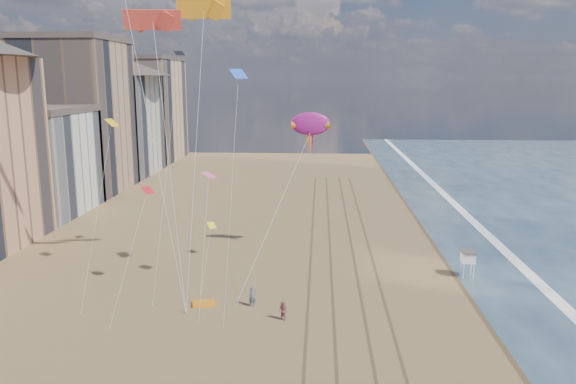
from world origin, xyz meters
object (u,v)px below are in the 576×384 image
(grounded_kite, at_px, (204,303))
(kite_flyer_a, at_px, (252,297))
(lifeguard_stand, at_px, (468,257))
(kite_flyer_b, at_px, (283,311))
(show_kite, at_px, (310,124))

(grounded_kite, height_order, kite_flyer_a, kite_flyer_a)
(lifeguard_stand, height_order, grounded_kite, lifeguard_stand)
(grounded_kite, bearing_deg, kite_flyer_b, -36.33)
(lifeguard_stand, xyz_separation_m, kite_flyer_a, (-22.42, -9.37, -1.28))
(lifeguard_stand, relative_size, grounded_kite, 1.34)
(kite_flyer_b, bearing_deg, grounded_kite, -167.31)
(show_kite, bearing_deg, grounded_kite, -122.21)
(kite_flyer_a, bearing_deg, lifeguard_stand, 14.87)
(grounded_kite, relative_size, kite_flyer_b, 1.23)
(show_kite, bearing_deg, kite_flyer_a, -107.91)
(grounded_kite, relative_size, show_kite, 0.10)
(grounded_kite, height_order, show_kite, show_kite)
(lifeguard_stand, relative_size, kite_flyer_a, 1.49)
(kite_flyer_a, bearing_deg, grounded_kite, 169.96)
(lifeguard_stand, height_order, kite_flyer_a, lifeguard_stand)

